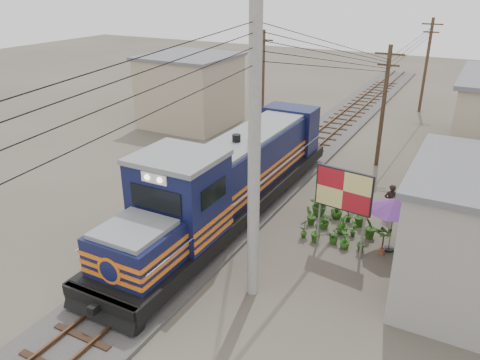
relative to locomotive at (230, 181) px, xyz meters
The scene contains 14 objects.
ground 4.52m from the locomotive, 90.00° to the right, with size 120.00×120.00×0.00m, color #473F35.
ballast 6.13m from the locomotive, 90.00° to the left, with size 3.60×70.00×0.16m, color #595651.
track 6.08m from the locomotive, 90.00° to the left, with size 1.15×70.00×0.12m.
locomotive is the anchor object (origin of this frame).
utility_pole_main 6.61m from the locomotive, 52.90° to the right, with size 0.40×0.40×10.00m.
wooden_pole_mid 11.01m from the locomotive, 65.50° to the left, with size 1.60×0.24×7.00m.
wooden_pole_far 24.44m from the locomotive, 78.63° to the left, with size 1.60×0.24×7.50m.
wooden_pole_left 14.86m from the locomotive, 109.82° to the left, with size 1.60×0.24×7.00m.
power_lines 7.21m from the locomotive, 91.86° to the left, with size 9.65×19.00×3.30m.
shophouse_left 15.54m from the locomotive, 130.11° to the left, with size 6.30×6.30×5.20m.
billboard 5.47m from the locomotive, ahead, with size 2.32×0.44×3.60m.
market_umbrella 7.21m from the locomotive, ahead, with size 2.29×2.29×2.36m.
vendor 7.46m from the locomotive, 27.45° to the left, with size 0.61×0.40×1.68m, color black.
plant_nursery 4.99m from the locomotive, 14.98° to the left, with size 3.47×3.24×1.13m.
Camera 1 is at (9.59, -12.83, 10.29)m, focal length 35.00 mm.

